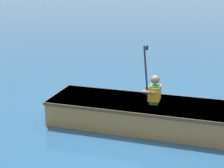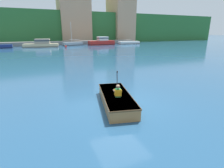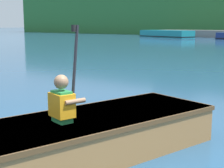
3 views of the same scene
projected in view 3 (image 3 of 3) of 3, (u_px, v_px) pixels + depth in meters
The scene contains 5 objects.
ground_plane at pixel (100, 159), 4.23m from camera, with size 300.00×300.00×0.00m, color navy.
waterfront_warehouse_left at pixel (185, 3), 56.25m from camera, with size 7.29×7.50×10.18m.
moored_boat_dock_center_far at pixel (166, 34), 43.18m from camera, with size 7.70×4.17×0.91m.
rowboat_foreground at pixel (90, 134), 4.33m from camera, with size 2.00×3.74×0.51m.
person_paddler at pixel (63, 101), 4.01m from camera, with size 0.41×0.39×1.13m.
Camera 3 is at (2.63, -3.03, 1.64)m, focal length 55.00 mm.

